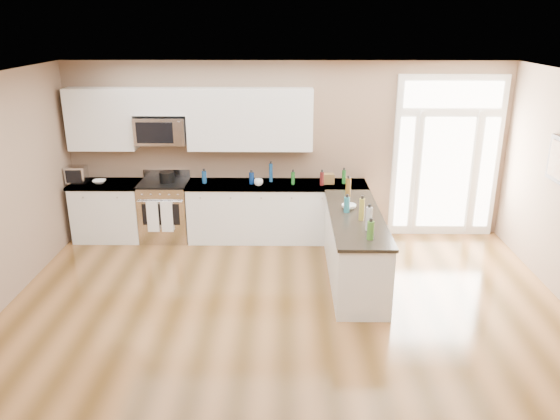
# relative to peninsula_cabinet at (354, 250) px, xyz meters

# --- Properties ---
(ground) EXTENTS (8.00, 8.00, 0.00)m
(ground) POSITION_rel_peninsula_cabinet_xyz_m (-0.93, -2.24, -0.43)
(ground) COLOR #563A18
(room_shell) EXTENTS (8.00, 8.00, 8.00)m
(room_shell) POSITION_rel_peninsula_cabinet_xyz_m (-0.93, -2.24, 1.27)
(room_shell) COLOR #896E56
(room_shell) RESTS_ON ground
(back_cabinet_left) EXTENTS (1.10, 0.66, 0.94)m
(back_cabinet_left) POSITION_rel_peninsula_cabinet_xyz_m (-3.80, 1.45, 0.00)
(back_cabinet_left) COLOR white
(back_cabinet_left) RESTS_ON ground
(back_cabinet_right) EXTENTS (2.85, 0.66, 0.94)m
(back_cabinet_right) POSITION_rel_peninsula_cabinet_xyz_m (-1.08, 1.45, 0.00)
(back_cabinet_right) COLOR white
(back_cabinet_right) RESTS_ON ground
(peninsula_cabinet) EXTENTS (0.69, 2.32, 0.94)m
(peninsula_cabinet) POSITION_rel_peninsula_cabinet_xyz_m (0.00, 0.00, 0.00)
(peninsula_cabinet) COLOR white
(peninsula_cabinet) RESTS_ON ground
(upper_cabinet_left) EXTENTS (1.04, 0.33, 0.95)m
(upper_cabinet_left) POSITION_rel_peninsula_cabinet_xyz_m (-3.81, 1.59, 1.49)
(upper_cabinet_left) COLOR white
(upper_cabinet_left) RESTS_ON room_shell
(upper_cabinet_right) EXTENTS (1.94, 0.33, 0.95)m
(upper_cabinet_right) POSITION_rel_peninsula_cabinet_xyz_m (-1.50, 1.59, 1.49)
(upper_cabinet_right) COLOR white
(upper_cabinet_right) RESTS_ON room_shell
(upper_cabinet_short) EXTENTS (0.82, 0.33, 0.40)m
(upper_cabinet_short) POSITION_rel_peninsula_cabinet_xyz_m (-2.88, 1.59, 1.77)
(upper_cabinet_short) COLOR white
(upper_cabinet_short) RESTS_ON room_shell
(microwave) EXTENTS (0.78, 0.41, 0.42)m
(microwave) POSITION_rel_peninsula_cabinet_xyz_m (-2.88, 1.56, 1.33)
(microwave) COLOR silver
(microwave) RESTS_ON room_shell
(entry_door) EXTENTS (1.70, 0.10, 2.60)m
(entry_door) POSITION_rel_peninsula_cabinet_xyz_m (1.62, 1.71, 0.87)
(entry_door) COLOR white
(entry_door) RESTS_ON ground
(wall_art_near) EXTENTS (0.05, 0.58, 0.58)m
(wall_art_near) POSITION_rel_peninsula_cabinet_xyz_m (2.54, -0.04, 1.27)
(wall_art_near) COLOR black
(wall_art_near) RESTS_ON room_shell
(kitchen_range) EXTENTS (0.76, 0.68, 1.08)m
(kitchen_range) POSITION_rel_peninsula_cabinet_xyz_m (-2.88, 1.45, 0.05)
(kitchen_range) COLOR silver
(kitchen_range) RESTS_ON ground
(stockpot) EXTENTS (0.24, 0.24, 0.18)m
(stockpot) POSITION_rel_peninsula_cabinet_xyz_m (-2.82, 1.46, 0.61)
(stockpot) COLOR black
(stockpot) RESTS_ON kitchen_range
(toaster_oven) EXTENTS (0.31, 0.25, 0.26)m
(toaster_oven) POSITION_rel_peninsula_cabinet_xyz_m (-4.25, 1.46, 0.64)
(toaster_oven) COLOR silver
(toaster_oven) RESTS_ON back_cabinet_left
(cardboard_box) EXTENTS (0.20, 0.16, 0.16)m
(cardboard_box) POSITION_rel_peninsula_cabinet_xyz_m (-0.28, 1.45, 0.58)
(cardboard_box) COLOR brown
(cardboard_box) RESTS_ON back_cabinet_right
(bowl_left) EXTENTS (0.23, 0.23, 0.05)m
(bowl_left) POSITION_rel_peninsula_cabinet_xyz_m (-3.88, 1.42, 0.53)
(bowl_left) COLOR white
(bowl_left) RESTS_ON back_cabinet_left
(bowl_peninsula) EXTENTS (0.26, 0.26, 0.06)m
(bowl_peninsula) POSITION_rel_peninsula_cabinet_xyz_m (-0.07, 0.25, 0.54)
(bowl_peninsula) COLOR white
(bowl_peninsula) RESTS_ON peninsula_cabinet
(cup_counter) EXTENTS (0.14, 0.14, 0.11)m
(cup_counter) POSITION_rel_peninsula_cabinet_xyz_m (-1.36, 1.32, 0.56)
(cup_counter) COLOR white
(cup_counter) RESTS_ON back_cabinet_right
(counter_bottles) EXTENTS (2.38, 2.46, 0.29)m
(counter_bottles) POSITION_rel_peninsula_cabinet_xyz_m (-0.43, 0.49, 0.63)
(counter_bottles) COLOR #19591E
(counter_bottles) RESTS_ON back_cabinet_right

